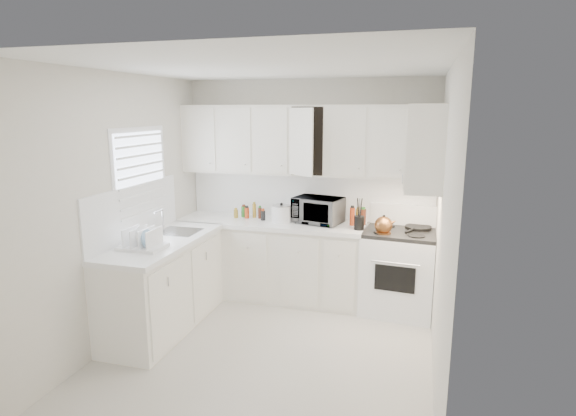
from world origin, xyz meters
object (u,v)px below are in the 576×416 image
(rice_cooker, at_px, (281,212))
(stove, at_px, (400,261))
(tea_kettle, at_px, (384,224))
(microwave, at_px, (318,207))
(dish_rack, at_px, (142,237))
(utensil_crock, at_px, (359,213))

(rice_cooker, bearing_deg, stove, -4.91)
(tea_kettle, bearing_deg, microwave, 163.32)
(stove, relative_size, dish_rack, 2.89)
(utensil_crock, bearing_deg, microwave, 159.36)
(stove, bearing_deg, dish_rack, -144.47)
(utensil_crock, bearing_deg, rice_cooker, 173.44)
(microwave, height_order, utensil_crock, microwave)
(rice_cooker, height_order, utensil_crock, utensil_crock)
(rice_cooker, xyz_separation_m, dish_rack, (-0.97, -1.39, -0.00))
(stove, bearing_deg, microwave, 179.06)
(microwave, relative_size, utensil_crock, 1.49)
(tea_kettle, xyz_separation_m, rice_cooker, (-1.20, 0.18, 0.02))
(microwave, xyz_separation_m, rice_cooker, (-0.42, -0.08, -0.07))
(rice_cooker, xyz_separation_m, utensil_crock, (0.93, -0.11, 0.07))
(microwave, bearing_deg, stove, 7.47)
(tea_kettle, height_order, utensil_crock, utensil_crock)
(utensil_crock, relative_size, dish_rack, 0.87)
(rice_cooker, distance_m, dish_rack, 1.70)
(tea_kettle, relative_size, dish_rack, 0.57)
(tea_kettle, relative_size, utensil_crock, 0.65)
(dish_rack, bearing_deg, stove, 29.92)
(stove, distance_m, dish_rack, 2.76)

